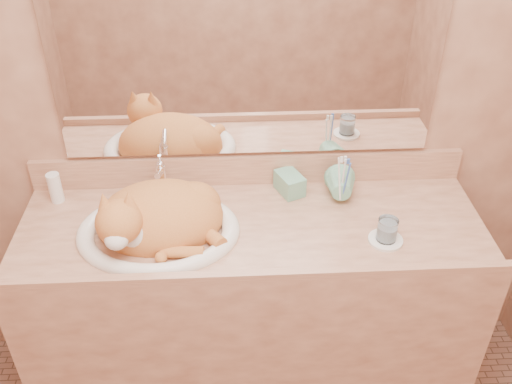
{
  "coord_description": "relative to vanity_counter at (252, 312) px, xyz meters",
  "views": [
    {
      "loc": [
        -0.06,
        -0.8,
        2.07
      ],
      "look_at": [
        0.01,
        0.7,
        1.01
      ],
      "focal_mm": 40.0,
      "sensor_mm": 36.0,
      "label": 1
    }
  ],
  "objects": [
    {
      "name": "wall_back",
      "position": [
        0.0,
        0.28,
        0.82
      ],
      "size": [
        2.4,
        0.02,
        2.5
      ],
      "primitive_type": "cube",
      "color": "brown",
      "rests_on": "ground"
    },
    {
      "name": "vanity_counter",
      "position": [
        0.0,
        0.0,
        0.0
      ],
      "size": [
        1.6,
        0.55,
        0.85
      ],
      "primitive_type": null,
      "color": "#925A41",
      "rests_on": "floor"
    },
    {
      "name": "mirror",
      "position": [
        0.0,
        0.26,
        0.97
      ],
      "size": [
        1.3,
        0.02,
        0.8
      ],
      "primitive_type": "cube",
      "color": "white",
      "rests_on": "wall_back"
    },
    {
      "name": "sink_basin",
      "position": [
        -0.31,
        -0.02,
        0.51
      ],
      "size": [
        0.62,
        0.55,
        0.17
      ],
      "primitive_type": null,
      "rotation": [
        0.0,
        0.0,
        -0.22
      ],
      "color": "white",
      "rests_on": "vanity_counter"
    },
    {
      "name": "faucet",
      "position": [
        -0.31,
        0.19,
        0.51
      ],
      "size": [
        0.06,
        0.12,
        0.16
      ],
      "primitive_type": null,
      "rotation": [
        0.0,
        0.0,
        -0.19
      ],
      "color": "white",
      "rests_on": "vanity_counter"
    },
    {
      "name": "cat",
      "position": [
        -0.32,
        -0.02,
        0.5
      ],
      "size": [
        0.46,
        0.4,
        0.23
      ],
      "primitive_type": null,
      "rotation": [
        0.0,
        0.0,
        0.11
      ],
      "color": "#B8622A",
      "rests_on": "sink_basin"
    },
    {
      "name": "soap_dispenser",
      "position": [
        0.17,
        0.14,
        0.51
      ],
      "size": [
        0.1,
        0.1,
        0.17
      ],
      "primitive_type": "imported",
      "rotation": [
        0.0,
        0.0,
        0.41
      ],
      "color": "#70B392",
      "rests_on": "vanity_counter"
    },
    {
      "name": "toothbrush_cup",
      "position": [
        0.32,
        0.09,
        0.48
      ],
      "size": [
        0.13,
        0.13,
        0.11
      ],
      "primitive_type": "imported",
      "rotation": [
        0.0,
        0.0,
        -0.1
      ],
      "color": "#70B392",
      "rests_on": "vanity_counter"
    },
    {
      "name": "toothbrushes",
      "position": [
        0.32,
        0.09,
        0.55
      ],
      "size": [
        0.03,
        0.03,
        0.21
      ],
      "primitive_type": null,
      "color": "white",
      "rests_on": "toothbrush_cup"
    },
    {
      "name": "saucer",
      "position": [
        0.44,
        -0.1,
        0.43
      ],
      "size": [
        0.11,
        0.11,
        0.01
      ],
      "primitive_type": "cylinder",
      "color": "white",
      "rests_on": "vanity_counter"
    },
    {
      "name": "water_glass",
      "position": [
        0.44,
        -0.1,
        0.47
      ],
      "size": [
        0.07,
        0.07,
        0.08
      ],
      "primitive_type": "cylinder",
      "color": "silver",
      "rests_on": "saucer"
    },
    {
      "name": "lotion_bottle",
      "position": [
        -0.7,
        0.18,
        0.48
      ],
      "size": [
        0.05,
        0.05,
        0.11
      ],
      "primitive_type": "cylinder",
      "color": "white",
      "rests_on": "vanity_counter"
    }
  ]
}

